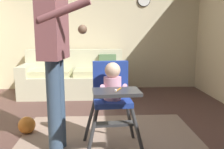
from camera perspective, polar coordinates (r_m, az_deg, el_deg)
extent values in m
cube|color=beige|center=(5.07, -3.25, 10.97)|extent=(5.05, 0.06, 2.55)
cube|color=#BDBA9B|center=(4.62, -9.27, -2.47)|extent=(1.93, 0.84, 0.40)
cube|color=#BDBA9B|center=(4.88, -9.01, 3.32)|extent=(1.93, 0.22, 0.46)
cube|color=#BDBA9B|center=(4.74, -19.91, 1.06)|extent=(0.20, 0.84, 0.20)
cube|color=#BDBA9B|center=(4.56, 1.59, 1.31)|extent=(0.20, 0.84, 0.20)
cube|color=#C2C18F|center=(4.59, -14.54, 0.49)|extent=(0.75, 0.60, 0.11)
cube|color=#C2C18F|center=(4.50, -4.22, 0.60)|extent=(0.75, 0.60, 0.11)
cube|color=#4C6B47|center=(4.73, -1.14, 2.87)|extent=(0.35, 0.13, 0.34)
cylinder|color=#323335|center=(2.21, -5.09, -15.24)|extent=(0.16, 0.18, 0.52)
cylinder|color=#323335|center=(2.27, 6.47, -14.61)|extent=(0.18, 0.16, 0.52)
cylinder|color=#323335|center=(2.62, -5.44, -11.10)|extent=(0.18, 0.16, 0.52)
cylinder|color=#323335|center=(2.66, 4.24, -10.70)|extent=(0.16, 0.18, 0.52)
cube|color=navy|center=(2.33, 0.05, -6.43)|extent=(0.38, 0.38, 0.05)
cube|color=navy|center=(2.43, -0.39, -0.87)|extent=(0.36, 0.09, 0.35)
cube|color=#323335|center=(2.01, 1.07, -4.28)|extent=(0.42, 0.29, 0.03)
cube|color=#323335|center=(2.30, 0.39, -11.87)|extent=(0.41, 0.13, 0.02)
cylinder|color=#E2A0BA|center=(2.28, 0.11, -3.32)|extent=(0.18, 0.18, 0.22)
sphere|color=beige|center=(2.23, 0.14, 1.05)|extent=(0.15, 0.15, 0.15)
cylinder|color=#E2A0BA|center=(2.23, -2.45, -3.36)|extent=(0.05, 0.15, 0.10)
cylinder|color=#E2A0BA|center=(2.25, 2.89, -3.20)|extent=(0.05, 0.15, 0.10)
cylinder|color=#C67A23|center=(2.01, 1.51, -3.68)|extent=(0.07, 0.12, 0.01)
cube|color=white|center=(1.95, 0.91, -3.84)|extent=(0.02, 0.03, 0.02)
cylinder|color=#344960|center=(2.42, -13.77, -7.74)|extent=(0.14, 0.14, 0.95)
cylinder|color=#344960|center=(2.52, -12.88, -6.92)|extent=(0.14, 0.14, 0.95)
cube|color=brown|center=(2.36, -14.09, 10.70)|extent=(0.26, 0.43, 0.58)
cylinder|color=brown|center=(2.14, -11.54, 14.93)|extent=(0.48, 0.14, 0.23)
sphere|color=brown|center=(2.09, -7.16, 10.78)|extent=(0.08, 0.08, 0.08)
cylinder|color=brown|center=(2.59, -12.29, 10.70)|extent=(0.07, 0.07, 0.52)
sphere|color=orange|center=(3.08, -19.91, -11.43)|extent=(0.20, 0.20, 0.20)
cylinder|color=white|center=(5.14, 7.74, 17.42)|extent=(0.24, 0.03, 0.24)
cylinder|color=black|center=(5.16, 7.71, 17.40)|extent=(0.27, 0.02, 0.27)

